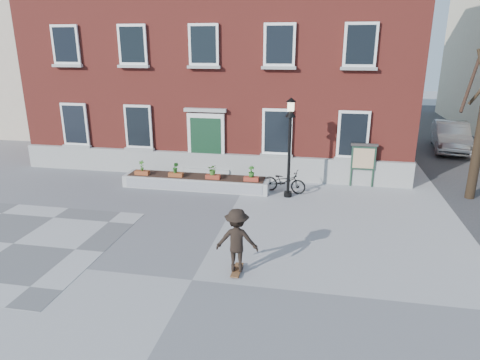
% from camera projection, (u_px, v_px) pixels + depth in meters
% --- Properties ---
extents(ground, '(100.00, 100.00, 0.00)m').
position_uv_depth(ground, '(192.00, 280.00, 11.07)').
color(ground, gray).
rests_on(ground, ground).
extents(checker_patch, '(6.00, 6.00, 0.01)m').
position_uv_depth(checker_patch, '(13.00, 244.00, 13.08)').
color(checker_patch, '#57585A').
rests_on(checker_patch, ground).
extents(distant_building, '(10.00, 12.00, 13.00)m').
position_uv_depth(distant_building, '(31.00, 34.00, 31.02)').
color(distant_building, '#BDAF98').
rests_on(distant_building, ground).
extents(bicycle, '(1.88, 0.96, 0.94)m').
position_uv_depth(bicycle, '(284.00, 181.00, 17.48)').
color(bicycle, black).
rests_on(bicycle, ground).
extents(parked_car, '(2.37, 5.12, 1.62)m').
position_uv_depth(parked_car, '(451.00, 136.00, 24.32)').
color(parked_car, '#AEB0B3').
rests_on(parked_car, ground).
extents(brick_building, '(18.40, 10.85, 12.60)m').
position_uv_depth(brick_building, '(229.00, 34.00, 22.58)').
color(brick_building, maroon).
rests_on(brick_building, ground).
extents(planter_assembly, '(6.20, 1.12, 1.15)m').
position_uv_depth(planter_assembly, '(196.00, 181.00, 18.05)').
color(planter_assembly, '#B5B5B1').
rests_on(planter_assembly, ground).
extents(lamp_post, '(0.40, 0.40, 3.93)m').
position_uv_depth(lamp_post, '(290.00, 134.00, 16.35)').
color(lamp_post, black).
rests_on(lamp_post, ground).
extents(notice_board, '(1.10, 0.16, 1.87)m').
position_uv_depth(notice_board, '(363.00, 158.00, 17.97)').
color(notice_board, '#1C3826').
rests_on(notice_board, ground).
extents(skateboarder, '(1.17, 0.78, 1.81)m').
position_uv_depth(skateboarder, '(237.00, 240.00, 11.18)').
color(skateboarder, brown).
rests_on(skateboarder, ground).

